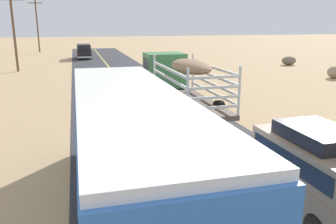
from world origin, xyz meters
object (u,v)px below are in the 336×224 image
object	(u,v)px
car_far	(84,51)
power_pole_far	(37,24)
bus	(130,151)
power_pole_mid	(14,30)
boulder_mid_field	(334,72)
suv_near	(314,170)
livestock_truck	(173,75)
boulder_near_shoulder	(289,61)

from	to	relation	value
car_far	power_pole_far	size ratio (longest dim) A/B	0.54
car_far	power_pole_far	distance (m)	14.99
bus	power_pole_mid	world-z (taller)	power_pole_mid
boulder_mid_field	suv_near	bearing A→B (deg)	-131.35
bus	power_pole_far	bearing A→B (deg)	97.25
suv_near	boulder_mid_field	xyz separation A→B (m)	(16.64, 18.90, -0.62)
power_pole_mid	livestock_truck	bearing A→B (deg)	-57.78
boulder_near_shoulder	boulder_mid_field	xyz separation A→B (m)	(-1.97, -9.90, 0.03)
bus	power_pole_mid	bearing A→B (deg)	103.02
power_pole_far	livestock_truck	bearing A→B (deg)	-75.01
livestock_truck	boulder_near_shoulder	xyz separation A→B (m)	(18.72, 15.87, -1.29)
bus	car_far	xyz separation A→B (m)	(0.04, 41.70, -0.66)
car_far	boulder_near_shoulder	size ratio (longest dim) A/B	2.60
car_far	power_pole_mid	world-z (taller)	power_pole_mid
livestock_truck	bus	world-z (taller)	bus
power_pole_mid	car_far	bearing A→B (deg)	59.30
power_pole_mid	power_pole_far	size ratio (longest dim) A/B	0.89
bus	power_pole_mid	distance (m)	30.85
power_pole_mid	suv_near	bearing A→B (deg)	-69.63
livestock_truck	suv_near	bearing A→B (deg)	-89.50
power_pole_mid	boulder_near_shoulder	world-z (taller)	power_pole_mid
livestock_truck	car_far	world-z (taller)	livestock_truck
power_pole_far	boulder_near_shoulder	distance (m)	40.52
suv_near	livestock_truck	size ratio (longest dim) A/B	0.48
power_pole_far	power_pole_mid	bearing A→B (deg)	-90.00
livestock_truck	bus	size ratio (longest dim) A/B	0.97
livestock_truck	power_pole_far	bearing A→B (deg)	104.99
suv_near	boulder_near_shoulder	distance (m)	34.29
suv_near	power_pole_far	distance (m)	56.87
livestock_truck	boulder_near_shoulder	bearing A→B (deg)	40.29
livestock_truck	power_pole_mid	world-z (taller)	power_pole_mid
power_pole_far	suv_near	bearing A→B (deg)	-78.28
livestock_truck	power_pole_far	distance (m)	44.24
power_pole_mid	power_pole_far	distance (m)	24.54
bus	car_far	world-z (taller)	bus
livestock_truck	bus	distance (m)	12.67
suv_near	boulder_near_shoulder	size ratio (longest dim) A/B	2.60
car_far	power_pole_far	bearing A→B (deg)	118.57
suv_near	power_pole_mid	size ratio (longest dim) A/B	0.60
livestock_truck	bus	xyz separation A→B (m)	(-4.49, -11.85, -0.04)
livestock_truck	boulder_near_shoulder	distance (m)	24.58
power_pole_mid	boulder_mid_field	bearing A→B (deg)	-23.32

